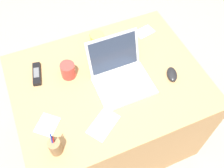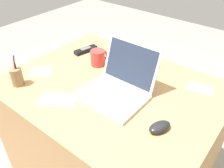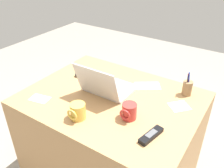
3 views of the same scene
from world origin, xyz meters
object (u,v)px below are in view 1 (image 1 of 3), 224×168
(laptop, at_px, (121,75))
(computer_mouse, at_px, (172,74))
(coffee_mug_white, at_px, (97,40))
(coffee_mug_tall, at_px, (68,70))
(pen_holder, at_px, (55,147))
(cordless_phone, at_px, (37,74))

(laptop, relative_size, computer_mouse, 3.03)
(coffee_mug_white, bearing_deg, coffee_mug_tall, -146.72)
(laptop, height_order, pen_holder, laptop)
(computer_mouse, bearing_deg, laptop, -176.49)
(coffee_mug_tall, bearing_deg, pen_holder, -114.76)
(computer_mouse, xyz_separation_m, cordless_phone, (-0.72, 0.31, -0.00))
(laptop, relative_size, cordless_phone, 1.91)
(computer_mouse, bearing_deg, coffee_mug_white, 148.44)
(laptop, xyz_separation_m, pen_holder, (-0.45, -0.26, 0.00))
(laptop, relative_size, coffee_mug_tall, 3.27)
(cordless_phone, distance_m, pen_holder, 0.49)
(cordless_phone, xyz_separation_m, pen_holder, (-0.02, -0.49, 0.04))
(coffee_mug_tall, relative_size, pen_holder, 0.56)
(coffee_mug_white, relative_size, coffee_mug_tall, 1.03)
(computer_mouse, distance_m, cordless_phone, 0.79)
(coffee_mug_tall, height_order, pen_holder, pen_holder)
(coffee_mug_white, bearing_deg, laptop, -85.89)
(coffee_mug_white, relative_size, pen_holder, 0.58)
(computer_mouse, distance_m, pen_holder, 0.76)
(computer_mouse, xyz_separation_m, coffee_mug_white, (-0.31, 0.40, 0.03))
(laptop, xyz_separation_m, coffee_mug_white, (-0.02, 0.31, -0.00))
(laptop, distance_m, coffee_mug_tall, 0.30)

